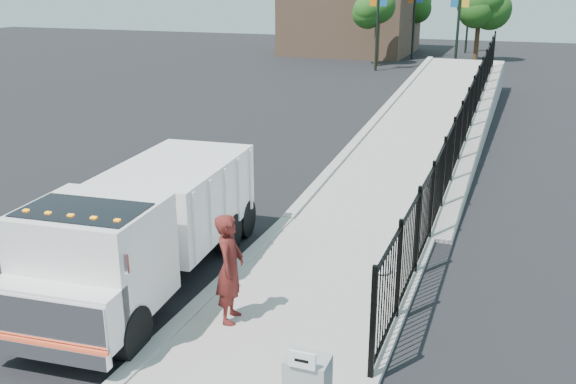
% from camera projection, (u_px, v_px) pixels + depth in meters
% --- Properties ---
extents(ground, '(120.00, 120.00, 0.00)m').
position_uv_depth(ground, '(219.00, 290.00, 12.76)').
color(ground, black).
rests_on(ground, ground).
extents(sidewalk, '(3.55, 12.00, 0.12)m').
position_uv_depth(sidewalk, '(271.00, 359.00, 10.33)').
color(sidewalk, '#9E998E').
rests_on(sidewalk, ground).
extents(curb, '(0.30, 12.00, 0.16)m').
position_uv_depth(curb, '(167.00, 336.00, 10.95)').
color(curb, '#ADAAA3').
rests_on(curb, ground).
extents(ramp, '(3.95, 24.06, 3.19)m').
position_uv_depth(ramp, '(437.00, 131.00, 26.32)').
color(ramp, '#9E998E').
rests_on(ramp, ground).
extents(iron_fence, '(0.10, 28.00, 1.80)m').
position_uv_depth(iron_fence, '(465.00, 133.00, 22.00)').
color(iron_fence, black).
rests_on(iron_fence, ground).
extents(truck, '(2.75, 7.06, 2.37)m').
position_uv_depth(truck, '(144.00, 225.00, 12.49)').
color(truck, black).
rests_on(truck, ground).
extents(worker, '(0.60, 0.80, 1.98)m').
position_uv_depth(worker, '(230.00, 268.00, 11.12)').
color(worker, '#5A1A17').
rests_on(worker, sidewalk).
extents(arrow_sign, '(0.35, 0.04, 0.22)m').
position_uv_depth(arrow_sign, '(302.00, 360.00, 7.78)').
color(arrow_sign, white).
rests_on(arrow_sign, utility_cabinet).
extents(debris, '(0.41, 0.41, 0.10)m').
position_uv_depth(debris, '(381.00, 270.00, 13.25)').
color(debris, silver).
rests_on(debris, sidewalk).
extents(light_pole_0, '(3.77, 0.22, 8.00)m').
position_uv_depth(light_pole_0, '(383.00, 4.00, 42.44)').
color(light_pole_0, black).
rests_on(light_pole_0, ground).
extents(light_pole_1, '(3.78, 0.22, 8.00)m').
position_uv_depth(light_pole_1, '(455.00, 5.00, 40.73)').
color(light_pole_1, black).
rests_on(light_pole_1, ground).
extents(light_pole_2, '(3.78, 0.22, 8.00)m').
position_uv_depth(light_pole_2, '(419.00, 1.00, 48.90)').
color(light_pole_2, black).
rests_on(light_pole_2, ground).
extents(light_pole_3, '(3.78, 0.22, 8.00)m').
position_uv_depth(light_pole_3, '(466.00, 0.00, 53.51)').
color(light_pole_3, black).
rests_on(light_pole_3, ground).
extents(tree_0, '(2.46, 2.46, 5.23)m').
position_uv_depth(tree_0, '(378.00, 9.00, 45.13)').
color(tree_0, '#382314').
rests_on(tree_0, ground).
extents(tree_1, '(2.78, 2.78, 5.39)m').
position_uv_depth(tree_1, '(480.00, 8.00, 47.62)').
color(tree_1, '#382314').
rests_on(tree_1, ground).
extents(tree_2, '(2.92, 2.92, 5.46)m').
position_uv_depth(tree_2, '(414.00, 4.00, 54.54)').
color(tree_2, '#382314').
rests_on(tree_2, ground).
extents(building, '(10.00, 10.00, 8.00)m').
position_uv_depth(building, '(352.00, 4.00, 53.67)').
color(building, '#8C664C').
rests_on(building, ground).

